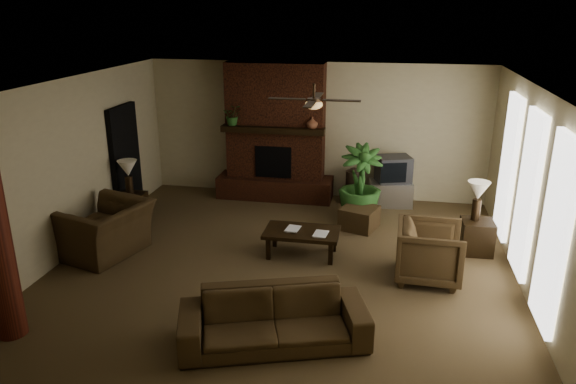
% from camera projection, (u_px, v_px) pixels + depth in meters
% --- Properties ---
extents(room_shell, '(7.00, 7.00, 7.00)m').
position_uv_depth(room_shell, '(283.00, 181.00, 7.97)').
color(room_shell, brown).
rests_on(room_shell, ground).
extents(fireplace, '(2.40, 0.70, 2.80)m').
position_uv_depth(fireplace, '(275.00, 144.00, 11.18)').
color(fireplace, '#4F2515').
rests_on(fireplace, ground).
extents(windows, '(0.08, 3.65, 2.35)m').
position_uv_depth(windows, '(527.00, 195.00, 7.56)').
color(windows, white).
rests_on(windows, ground).
extents(doorway, '(0.10, 1.00, 2.10)m').
position_uv_depth(doorway, '(126.00, 160.00, 10.36)').
color(doorway, black).
rests_on(doorway, ground).
extents(ceiling_fan, '(1.35, 1.35, 0.37)m').
position_uv_depth(ceiling_fan, '(314.00, 102.00, 7.81)').
color(ceiling_fan, '#322416').
rests_on(ceiling_fan, ceiling).
extents(sofa, '(2.32, 1.31, 0.87)m').
position_uv_depth(sofa, '(274.00, 311.00, 6.40)').
color(sofa, '#44331D').
rests_on(sofa, ground).
extents(armchair_left, '(1.18, 1.49, 1.14)m').
position_uv_depth(armchair_left, '(103.00, 221.00, 8.69)').
color(armchair_left, '#44331D').
rests_on(armchair_left, ground).
extents(armchair_right, '(0.89, 0.95, 0.95)m').
position_uv_depth(armchair_right, '(430.00, 250.00, 7.91)').
color(armchair_right, '#44331D').
rests_on(armchair_right, ground).
extents(coffee_table, '(1.20, 0.70, 0.43)m').
position_uv_depth(coffee_table, '(302.00, 234.00, 8.71)').
color(coffee_table, black).
rests_on(coffee_table, ground).
extents(ottoman, '(0.76, 0.76, 0.40)m').
position_uv_depth(ottoman, '(359.00, 218.00, 9.84)').
color(ottoman, '#44331D').
rests_on(ottoman, ground).
extents(tv_stand, '(0.91, 0.60, 0.50)m').
position_uv_depth(tv_stand, '(390.00, 193.00, 10.97)').
color(tv_stand, '#BBBBBE').
rests_on(tv_stand, ground).
extents(tv, '(0.77, 0.70, 0.52)m').
position_uv_depth(tv, '(393.00, 169.00, 10.81)').
color(tv, '#333335').
rests_on(tv, tv_stand).
extents(floor_vase, '(0.34, 0.34, 0.77)m').
position_uv_depth(floor_vase, '(354.00, 184.00, 10.98)').
color(floor_vase, black).
rests_on(floor_vase, ground).
extents(floor_plant, '(1.20, 1.60, 0.80)m').
position_uv_depth(floor_plant, '(359.00, 199.00, 10.22)').
color(floor_plant, '#2C5923').
rests_on(floor_plant, ground).
extents(side_table_left, '(0.52, 0.52, 0.55)m').
position_uv_depth(side_table_left, '(131.00, 208.00, 10.09)').
color(side_table_left, black).
rests_on(side_table_left, ground).
extents(lamp_left, '(0.44, 0.44, 0.65)m').
position_uv_depth(lamp_left, '(128.00, 171.00, 9.86)').
color(lamp_left, '#322416').
rests_on(lamp_left, side_table_left).
extents(side_table_right, '(0.52, 0.52, 0.55)m').
position_uv_depth(side_table_right, '(476.00, 237.00, 8.85)').
color(side_table_right, black).
rests_on(side_table_right, ground).
extents(lamp_right, '(0.42, 0.42, 0.65)m').
position_uv_depth(lamp_right, '(478.00, 193.00, 8.67)').
color(lamp_right, '#322416').
rests_on(lamp_right, side_table_right).
extents(mantel_plant, '(0.48, 0.51, 0.33)m').
position_uv_depth(mantel_plant, '(233.00, 117.00, 10.92)').
color(mantel_plant, '#2C5923').
rests_on(mantel_plant, fireplace).
extents(mantel_vase, '(0.28, 0.29, 0.22)m').
position_uv_depth(mantel_vase, '(312.00, 123.00, 10.64)').
color(mantel_vase, brown).
rests_on(mantel_vase, fireplace).
extents(book_a, '(0.22, 0.06, 0.29)m').
position_uv_depth(book_a, '(287.00, 221.00, 8.71)').
color(book_a, '#999999').
rests_on(book_a, coffee_table).
extents(book_b, '(0.21, 0.04, 0.29)m').
position_uv_depth(book_b, '(314.00, 225.00, 8.52)').
color(book_b, '#999999').
rests_on(book_b, coffee_table).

